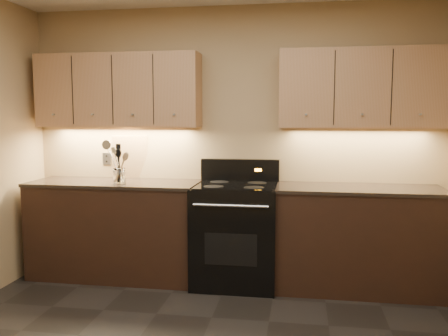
# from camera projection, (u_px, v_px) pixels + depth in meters

# --- Properties ---
(wall_back) EXTENTS (4.00, 0.04, 2.60)m
(wall_back) POSITION_uv_depth(u_px,v_px,m) (232.00, 142.00, 4.62)
(wall_back) COLOR tan
(wall_back) RESTS_ON ground
(counter_left) EXTENTS (1.62, 0.62, 0.93)m
(counter_left) POSITION_uv_depth(u_px,v_px,m) (116.00, 229.00, 4.60)
(counter_left) COLOR black
(counter_left) RESTS_ON ground
(counter_right) EXTENTS (1.46, 0.62, 0.93)m
(counter_right) POSITION_uv_depth(u_px,v_px,m) (358.00, 239.00, 4.23)
(counter_right) COLOR black
(counter_right) RESTS_ON ground
(stove) EXTENTS (0.76, 0.68, 1.14)m
(stove) POSITION_uv_depth(u_px,v_px,m) (236.00, 233.00, 4.39)
(stove) COLOR black
(stove) RESTS_ON ground
(upper_cab_left) EXTENTS (1.60, 0.30, 0.70)m
(upper_cab_left) POSITION_uv_depth(u_px,v_px,m) (118.00, 91.00, 4.59)
(upper_cab_left) COLOR #AD7F56
(upper_cab_left) RESTS_ON wall_back
(upper_cab_right) EXTENTS (1.44, 0.30, 0.70)m
(upper_cab_right) POSITION_uv_depth(u_px,v_px,m) (361.00, 89.00, 4.23)
(upper_cab_right) COLOR #AD7F56
(upper_cab_right) RESTS_ON wall_back
(outlet_plate) EXTENTS (0.08, 0.01, 0.12)m
(outlet_plate) POSITION_uv_depth(u_px,v_px,m) (107.00, 159.00, 4.84)
(outlet_plate) COLOR #B2B5BA
(outlet_plate) RESTS_ON wall_back
(utensil_crock) EXTENTS (0.14, 0.14, 0.14)m
(utensil_crock) POSITION_uv_depth(u_px,v_px,m) (119.00, 176.00, 4.43)
(utensil_crock) COLOR white
(utensil_crock) RESTS_ON counter_left
(cutting_board) EXTENTS (0.34, 0.14, 0.43)m
(cutting_board) POSITION_uv_depth(u_px,v_px,m) (130.00, 157.00, 4.78)
(cutting_board) COLOR #DCAD76
(cutting_board) RESTS_ON counter_left
(wooden_spoon) EXTENTS (0.17, 0.08, 0.29)m
(wooden_spoon) POSITION_uv_depth(u_px,v_px,m) (116.00, 166.00, 4.42)
(wooden_spoon) COLOR #DCAD76
(wooden_spoon) RESTS_ON utensil_crock
(black_spoon) EXTENTS (0.09, 0.11, 0.32)m
(black_spoon) POSITION_uv_depth(u_px,v_px,m) (118.00, 165.00, 4.44)
(black_spoon) COLOR black
(black_spoon) RESTS_ON utensil_crock
(black_turner) EXTENTS (0.13, 0.15, 0.37)m
(black_turner) POSITION_uv_depth(u_px,v_px,m) (119.00, 162.00, 4.38)
(black_turner) COLOR black
(black_turner) RESTS_ON utensil_crock
(steel_spatula) EXTENTS (0.18, 0.15, 0.37)m
(steel_spatula) POSITION_uv_depth(u_px,v_px,m) (123.00, 163.00, 4.41)
(steel_spatula) COLOR silver
(steel_spatula) RESTS_ON utensil_crock
(steel_skimmer) EXTENTS (0.25, 0.12, 0.41)m
(steel_skimmer) POSITION_uv_depth(u_px,v_px,m) (122.00, 160.00, 4.39)
(steel_skimmer) COLOR silver
(steel_skimmer) RESTS_ON utensil_crock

